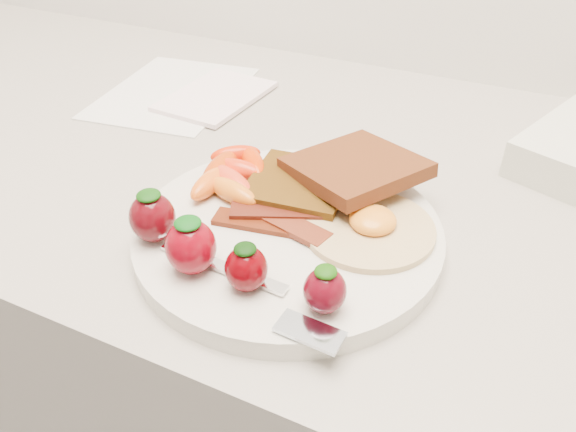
% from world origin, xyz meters
% --- Properties ---
extents(counter, '(2.00, 0.60, 0.90)m').
position_xyz_m(counter, '(0.00, 1.70, 0.45)').
color(counter, gray).
rests_on(counter, ground).
extents(plate, '(0.27, 0.27, 0.02)m').
position_xyz_m(plate, '(-0.00, 1.56, 0.91)').
color(plate, beige).
rests_on(plate, counter).
extents(toast_lower, '(0.10, 0.10, 0.01)m').
position_xyz_m(toast_lower, '(-0.01, 1.62, 0.93)').
color(toast_lower, black).
rests_on(toast_lower, plate).
extents(toast_upper, '(0.15, 0.15, 0.03)m').
position_xyz_m(toast_upper, '(0.03, 1.65, 0.94)').
color(toast_upper, '#36180A').
rests_on(toast_upper, toast_lower).
extents(fried_egg, '(0.15, 0.15, 0.02)m').
position_xyz_m(fried_egg, '(0.07, 1.59, 0.92)').
color(fried_egg, beige).
rests_on(fried_egg, plate).
extents(bacon_strips, '(0.11, 0.07, 0.01)m').
position_xyz_m(bacon_strips, '(-0.01, 1.56, 0.92)').
color(bacon_strips, '#370C02').
rests_on(bacon_strips, plate).
extents(baby_carrots, '(0.09, 0.11, 0.02)m').
position_xyz_m(baby_carrots, '(-0.08, 1.60, 0.93)').
color(baby_carrots, red).
rests_on(baby_carrots, plate).
extents(strawberries, '(0.20, 0.06, 0.05)m').
position_xyz_m(strawberries, '(-0.03, 1.49, 0.94)').
color(strawberries, '#49050B').
rests_on(strawberries, plate).
extents(fork, '(0.17, 0.05, 0.00)m').
position_xyz_m(fork, '(0.02, 1.47, 0.92)').
color(fork, white).
rests_on(fork, plate).
extents(paper_sheet, '(0.20, 0.24, 0.00)m').
position_xyz_m(paper_sheet, '(-0.28, 1.79, 0.90)').
color(paper_sheet, white).
rests_on(paper_sheet, counter).
extents(notepad, '(0.11, 0.16, 0.01)m').
position_xyz_m(notepad, '(-0.22, 1.79, 0.91)').
color(notepad, white).
rests_on(notepad, paper_sheet).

